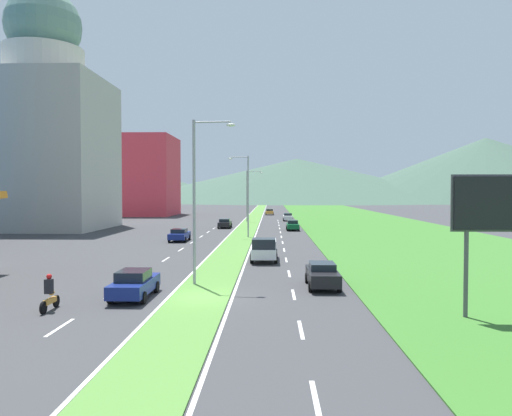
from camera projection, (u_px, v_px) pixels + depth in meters
ground_plane at (200, 298)px, 26.83m from camera, size 600.00×600.00×0.00m
grass_median at (250, 224)px, 86.76m from camera, size 3.20×240.00×0.06m
grass_verge_right at (368, 224)px, 86.11m from camera, size 24.00×240.00×0.06m
lane_dash_left_2 at (60, 327)px, 21.01m from camera, size 0.16×2.80×0.01m
lane_dash_left_3 at (113, 293)px, 28.00m from camera, size 0.16×2.80×0.01m
lane_dash_left_4 at (145, 273)px, 35.00m from camera, size 0.16×2.80×0.01m
lane_dash_left_5 at (166, 259)px, 42.00m from camera, size 0.16×2.80×0.01m
lane_dash_left_6 at (181, 250)px, 48.99m from camera, size 0.16×2.80×0.01m
lane_dash_left_7 at (192, 242)px, 55.99m from camera, size 0.16×2.80×0.01m
lane_dash_left_8 at (201, 237)px, 62.99m from camera, size 0.16×2.80×0.01m
lane_dash_left_9 at (208, 232)px, 69.98m from camera, size 0.16×2.80×0.01m
lane_dash_left_10 at (214, 228)px, 76.98m from camera, size 0.16×2.80×0.01m
lane_dash_left_11 at (219, 225)px, 83.98m from camera, size 0.16×2.80×0.01m
lane_dash_left_12 at (223, 223)px, 90.98m from camera, size 0.16×2.80×0.01m
lane_dash_left_13 at (226, 220)px, 97.97m from camera, size 0.16×2.80×0.01m
lane_dash_right_1 at (316, 400)px, 13.68m from camera, size 0.16×2.80×0.01m
lane_dash_right_2 at (301, 330)px, 20.68m from camera, size 0.16×2.80×0.01m
lane_dash_right_3 at (294, 295)px, 27.68m from camera, size 0.16×2.80×0.01m
lane_dash_right_4 at (289, 274)px, 34.67m from camera, size 0.16×2.80×0.01m
lane_dash_right_5 at (286, 260)px, 41.67m from camera, size 0.16×2.80×0.01m
lane_dash_right_6 at (284, 250)px, 48.67m from camera, size 0.16×2.80×0.01m
lane_dash_right_7 at (283, 243)px, 55.67m from camera, size 0.16×2.80×0.01m
lane_dash_right_8 at (281, 237)px, 62.66m from camera, size 0.16×2.80×0.01m
lane_dash_right_9 at (280, 232)px, 69.66m from camera, size 0.16×2.80×0.01m
lane_dash_right_10 at (280, 228)px, 76.66m from camera, size 0.16×2.80×0.01m
lane_dash_right_11 at (279, 225)px, 83.65m from camera, size 0.16×2.80×0.01m
lane_dash_right_12 at (278, 223)px, 90.65m from camera, size 0.16×2.80×0.01m
lane_dash_right_13 at (278, 220)px, 97.65m from camera, size 0.16×2.80×0.01m
edge_line_median_left at (240, 224)px, 86.82m from camera, size 0.16×240.00×0.01m
edge_line_median_right at (260, 224)px, 86.71m from camera, size 0.16×240.00×0.01m
domed_building at (45, 129)px, 75.55m from camera, size 18.06×18.06×36.38m
midrise_colored at (138, 176)px, 118.92m from camera, size 17.49×17.49×18.86m
hill_far_left at (108, 179)px, 312.13m from camera, size 166.05×166.05×26.29m
hill_far_center at (297, 180)px, 307.66m from camera, size 217.01×217.01×25.93m
hill_far_right at (485, 169)px, 286.73m from camera, size 190.96×190.96×36.66m
street_lamp_near at (198, 192)px, 30.35m from camera, size 2.66×0.44×10.14m
street_lamp_mid at (246, 191)px, 61.53m from camera, size 2.56×0.41×10.17m
street_lamp_far at (249, 193)px, 92.81m from camera, size 3.04×0.28×9.60m
billboard_roadside at (500, 211)px, 22.28m from camera, size 4.31×0.28×6.54m
car_0 at (293, 225)px, 73.10m from camera, size 1.88×4.46×1.50m
car_1 at (134, 284)px, 26.79m from camera, size 1.94×4.61×1.53m
car_2 at (179, 235)px, 57.22m from camera, size 2.03×4.57×1.45m
car_3 at (225, 223)px, 77.62m from camera, size 2.01×4.48×1.45m
car_5 at (322, 275)px, 29.80m from camera, size 1.88×4.50×1.46m
car_6 at (270, 212)px, 120.67m from camera, size 2.02×4.34×1.43m
car_7 at (288, 217)px, 96.37m from camera, size 1.89×4.37×1.49m
pickup_truck_0 at (264, 249)px, 40.86m from camera, size 2.18×5.40×2.00m
motorcycle_rider at (50, 295)px, 23.93m from camera, size 0.36×2.00×1.80m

